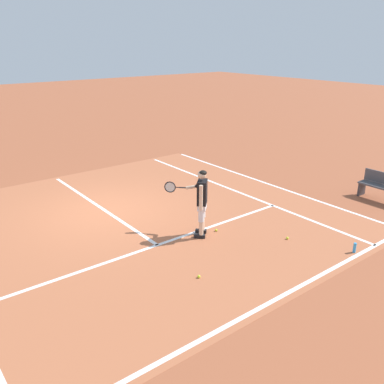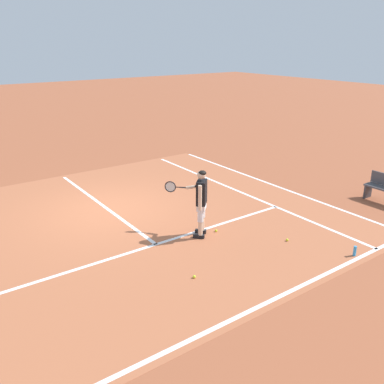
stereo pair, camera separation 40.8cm
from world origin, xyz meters
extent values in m
plane|color=#9E5133|center=(0.00, 0.00, 0.00)|extent=(80.00, 80.00, 0.00)
cube|color=#B2603D|center=(0.00, -1.12, 0.00)|extent=(10.98, 10.04, 0.00)
cube|color=white|center=(0.00, -5.95, 0.00)|extent=(10.98, 0.10, 0.01)
cube|color=white|center=(0.00, -2.70, 0.00)|extent=(8.23, 0.10, 0.01)
cube|color=white|center=(0.00, 0.50, 0.00)|extent=(0.10, 6.40, 0.01)
cube|color=white|center=(4.12, -1.12, 0.00)|extent=(0.10, 9.64, 0.01)
cube|color=white|center=(5.49, -1.12, 0.00)|extent=(0.10, 9.64, 0.01)
cube|color=black|center=(1.05, -3.02, 0.04)|extent=(0.27, 0.28, 0.09)
cube|color=black|center=(1.25, -2.82, 0.04)|extent=(0.27, 0.28, 0.09)
cylinder|color=beige|center=(1.08, -3.05, 0.27)|extent=(0.11, 0.11, 0.36)
cylinder|color=silver|center=(1.08, -3.05, 0.66)|extent=(0.14, 0.14, 0.41)
cylinder|color=beige|center=(1.28, -2.85, 0.27)|extent=(0.11, 0.11, 0.36)
cylinder|color=silver|center=(1.28, -2.85, 0.66)|extent=(0.14, 0.14, 0.41)
cube|color=silver|center=(1.18, -2.95, 0.82)|extent=(0.38, 0.38, 0.20)
cube|color=black|center=(1.18, -2.95, 1.16)|extent=(0.43, 0.42, 0.60)
cylinder|color=beige|center=(1.01, -3.12, 1.11)|extent=(0.09, 0.09, 0.62)
cylinder|color=black|center=(1.31, -2.70, 1.31)|extent=(0.25, 0.25, 0.29)
cylinder|color=beige|center=(1.19, -2.52, 1.17)|extent=(0.26, 0.26, 0.14)
sphere|color=beige|center=(1.17, -2.94, 1.60)|extent=(0.21, 0.21, 0.21)
ellipsoid|color=black|center=(1.19, -2.96, 1.66)|extent=(0.28, 0.28, 0.12)
cylinder|color=#232326|center=(1.05, -2.35, 1.14)|extent=(0.16, 0.17, 0.03)
cylinder|color=black|center=(0.94, -2.24, 1.14)|extent=(0.09, 0.09, 0.02)
torus|color=black|center=(0.82, -2.11, 1.14)|extent=(0.22, 0.23, 0.30)
cylinder|color=silver|center=(0.82, -2.11, 1.14)|extent=(0.18, 0.18, 0.25)
sphere|color=#CCE02D|center=(2.71, -4.42, 0.03)|extent=(0.07, 0.07, 0.07)
sphere|color=#CCE02D|center=(1.62, -3.00, 0.03)|extent=(0.07, 0.07, 0.07)
sphere|color=#CCE02D|center=(-0.13, -4.45, 0.03)|extent=(0.07, 0.07, 0.07)
cube|color=#38383D|center=(7.00, -3.82, 0.21)|extent=(0.36, 0.06, 0.42)
cylinder|color=#3393D6|center=(3.40, -5.82, 0.12)|extent=(0.07, 0.07, 0.24)
camera|label=1|loc=(-4.82, -10.22, 4.63)|focal=38.75mm
camera|label=2|loc=(-4.49, -10.46, 4.63)|focal=38.75mm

